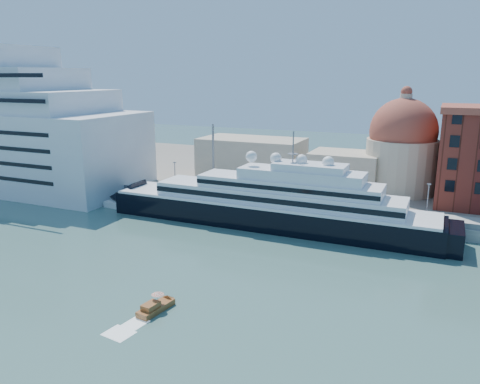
% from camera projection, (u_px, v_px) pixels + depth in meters
% --- Properties ---
extents(ground, '(400.00, 400.00, 0.00)m').
position_uv_depth(ground, '(231.00, 264.00, 81.34)').
color(ground, '#345A55').
rests_on(ground, ground).
extents(quay, '(180.00, 10.00, 2.50)m').
position_uv_depth(quay, '(291.00, 208.00, 111.21)').
color(quay, gray).
rests_on(quay, ground).
extents(land, '(260.00, 72.00, 2.00)m').
position_uv_depth(land, '(331.00, 176.00, 147.66)').
color(land, slate).
rests_on(land, ground).
extents(quay_fence, '(180.00, 0.10, 1.20)m').
position_uv_depth(quay_fence, '(285.00, 205.00, 106.77)').
color(quay_fence, slate).
rests_on(quay_fence, quay).
extents(superyacht, '(81.72, 11.33, 24.42)m').
position_uv_depth(superyacht, '(257.00, 206.00, 102.38)').
color(superyacht, black).
rests_on(superyacht, ground).
extents(service_barge, '(13.13, 5.19, 2.89)m').
position_uv_depth(service_barge, '(130.00, 205.00, 115.13)').
color(service_barge, white).
rests_on(service_barge, ground).
extents(water_taxi, '(2.84, 6.21, 2.84)m').
position_uv_depth(water_taxi, '(155.00, 307.00, 64.96)').
color(water_taxi, brown).
rests_on(water_taxi, ground).
extents(church, '(66.00, 18.00, 25.50)m').
position_uv_depth(church, '(341.00, 155.00, 127.42)').
color(church, beige).
rests_on(church, land).
extents(lamp_posts, '(120.80, 2.40, 18.00)m').
position_uv_depth(lamp_posts, '(239.00, 170.00, 112.56)').
color(lamp_posts, slate).
rests_on(lamp_posts, quay).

